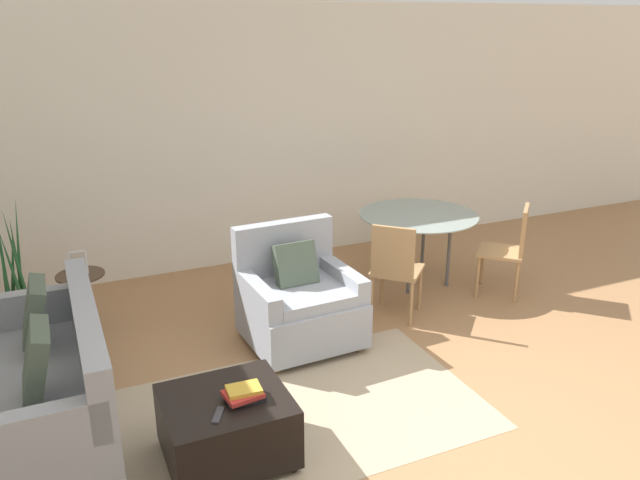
% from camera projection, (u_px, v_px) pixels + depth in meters
% --- Properties ---
extents(ground_plane, '(20.00, 20.00, 0.00)m').
position_uv_depth(ground_plane, '(468.00, 447.00, 3.93)').
color(ground_plane, '#A3754C').
extents(wall_back, '(12.00, 0.06, 2.75)m').
position_uv_depth(wall_back, '(265.00, 137.00, 6.69)').
color(wall_back, white).
rests_on(wall_back, ground_plane).
extents(area_rug, '(2.70, 1.56, 0.01)m').
position_uv_depth(area_rug, '(286.00, 414.00, 4.26)').
color(area_rug, tan).
rests_on(area_rug, ground_plane).
extents(couch, '(0.93, 1.75, 0.91)m').
position_uv_depth(couch, '(37.00, 394.00, 3.96)').
color(couch, '#999EA8').
rests_on(couch, ground_plane).
extents(armchair, '(0.91, 0.85, 0.97)m').
position_uv_depth(armchair, '(299.00, 301.00, 5.12)').
color(armchair, '#999EA8').
rests_on(armchair, ground_plane).
extents(ottoman, '(0.74, 0.66, 0.42)m').
position_uv_depth(ottoman, '(227.00, 425.00, 3.77)').
color(ottoman, black).
rests_on(ottoman, ground_plane).
extents(book_stack, '(0.25, 0.20, 0.08)m').
position_uv_depth(book_stack, '(244.00, 394.00, 3.67)').
color(book_stack, black).
rests_on(book_stack, ottoman).
extents(tv_remote_primary, '(0.11, 0.15, 0.01)m').
position_uv_depth(tv_remote_primary, '(218.00, 415.00, 3.53)').
color(tv_remote_primary, '#333338').
rests_on(tv_remote_primary, ottoman).
extents(tv_remote_secondary, '(0.05, 0.14, 0.01)m').
position_uv_depth(tv_remote_secondary, '(247.00, 387.00, 3.80)').
color(tv_remote_secondary, '#333338').
rests_on(tv_remote_secondary, ottoman).
extents(potted_plant, '(0.39, 0.39, 1.24)m').
position_uv_depth(potted_plant, '(21.00, 314.00, 5.14)').
color(potted_plant, maroon).
rests_on(potted_plant, ground_plane).
extents(side_table, '(0.40, 0.40, 0.51)m').
position_uv_depth(side_table, '(82.00, 291.00, 5.34)').
color(side_table, '#4C3828').
rests_on(side_table, ground_plane).
extents(picture_frame, '(0.14, 0.07, 0.20)m').
position_uv_depth(picture_frame, '(78.00, 263.00, 5.26)').
color(picture_frame, silver).
rests_on(picture_frame, side_table).
extents(dining_table, '(1.19, 1.19, 0.73)m').
position_uv_depth(dining_table, '(418.00, 221.00, 6.24)').
color(dining_table, '#8C9E99').
rests_on(dining_table, ground_plane).
extents(dining_chair_near_left, '(0.59, 0.59, 0.90)m').
position_uv_depth(dining_chair_near_left, '(395.00, 265.00, 5.48)').
color(dining_chair_near_left, tan).
rests_on(dining_chair_near_left, ground_plane).
extents(dining_chair_near_right, '(0.59, 0.59, 0.90)m').
position_uv_depth(dining_chair_near_right, '(511.00, 245.00, 5.98)').
color(dining_chair_near_right, tan).
rests_on(dining_chair_near_right, ground_plane).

